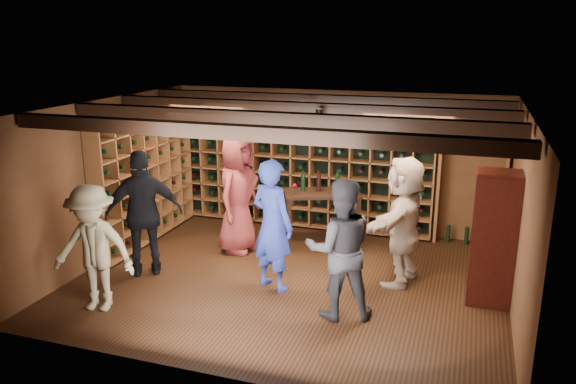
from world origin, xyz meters
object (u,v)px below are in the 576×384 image
(man_grey_suit, at_px, (340,249))
(guest_red_floral, at_px, (238,194))
(guest_woman_black, at_px, (144,214))
(guest_beige, at_px, (403,221))
(display_cabinet, at_px, (493,241))
(guest_khaki, at_px, (93,248))
(tasting_table, at_px, (322,198))
(man_blue_shirt, at_px, (272,225))

(man_grey_suit, xyz_separation_m, guest_red_floral, (-2.08, 1.67, 0.07))
(guest_red_floral, xyz_separation_m, guest_woman_black, (-0.92, -1.30, -0.03))
(guest_woman_black, bearing_deg, guest_beige, 161.58)
(display_cabinet, xyz_separation_m, guest_woman_black, (-4.79, -0.64, 0.08))
(display_cabinet, relative_size, guest_khaki, 1.05)
(man_grey_suit, relative_size, tasting_table, 1.29)
(guest_beige, bearing_deg, tasting_table, -112.85)
(guest_woman_black, height_order, guest_khaki, guest_woman_black)
(guest_woman_black, bearing_deg, man_grey_suit, 140.57)
(man_blue_shirt, bearing_deg, guest_khaki, 56.22)
(man_blue_shirt, distance_m, guest_khaki, 2.33)
(display_cabinet, bearing_deg, guest_red_floral, 170.35)
(display_cabinet, relative_size, tasting_table, 1.26)
(man_blue_shirt, xyz_separation_m, man_grey_suit, (1.07, -0.50, -0.03))
(man_blue_shirt, relative_size, guest_red_floral, 0.96)
(display_cabinet, distance_m, man_blue_shirt, 2.91)
(man_grey_suit, xyz_separation_m, guest_beige, (0.61, 1.27, 0.03))
(display_cabinet, height_order, guest_beige, guest_beige)
(display_cabinet, distance_m, guest_khaki, 5.13)
(tasting_table, bearing_deg, man_grey_suit, -92.02)
(guest_woman_black, bearing_deg, guest_red_floral, -157.59)
(man_grey_suit, distance_m, guest_khaki, 3.11)
(guest_woman_black, xyz_separation_m, guest_beige, (3.60, 0.90, -0.01))
(man_blue_shirt, bearing_deg, tasting_table, -74.40)
(guest_beige, xyz_separation_m, tasting_table, (-1.46, 1.04, -0.10))
(guest_red_floral, bearing_deg, tasting_table, -54.74)
(guest_woman_black, relative_size, tasting_table, 1.35)
(tasting_table, bearing_deg, display_cabinet, -48.37)
(man_grey_suit, height_order, guest_khaki, man_grey_suit)
(guest_woman_black, relative_size, guest_beige, 1.02)
(guest_red_floral, relative_size, guest_beige, 1.04)
(guest_red_floral, bearing_deg, guest_beige, -90.70)
(display_cabinet, bearing_deg, man_grey_suit, -150.65)
(guest_khaki, distance_m, guest_beige, 4.16)
(guest_khaki, bearing_deg, man_grey_suit, 5.89)
(guest_khaki, bearing_deg, display_cabinet, 11.62)
(display_cabinet, bearing_deg, guest_woman_black, -172.34)
(guest_woman_black, xyz_separation_m, tasting_table, (2.14, 1.94, -0.12))
(man_grey_suit, bearing_deg, guest_red_floral, -59.14)
(guest_beige, bearing_deg, man_blue_shirt, -52.71)
(guest_beige, bearing_deg, guest_red_floral, -85.88)
(man_blue_shirt, relative_size, guest_beige, 1.00)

